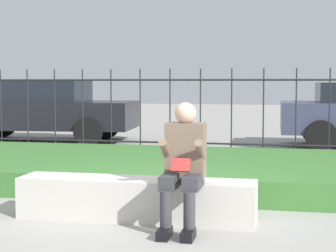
% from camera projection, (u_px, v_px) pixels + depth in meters
% --- Properties ---
extents(ground_plane, '(60.00, 60.00, 0.00)m').
position_uv_depth(ground_plane, '(137.00, 219.00, 5.82)').
color(ground_plane, '#9E9B93').
extents(stone_bench, '(2.47, 0.47, 0.43)m').
position_uv_depth(stone_bench, '(136.00, 201.00, 5.81)').
color(stone_bench, beige).
rests_on(stone_bench, ground_plane).
extents(person_seated_reader, '(0.42, 0.73, 1.22)m').
position_uv_depth(person_seated_reader, '(184.00, 161.00, 5.39)').
color(person_seated_reader, black).
rests_on(person_seated_reader, ground_plane).
extents(grass_berm, '(10.29, 3.28, 0.31)m').
position_uv_depth(grass_berm, '(179.00, 170.00, 8.09)').
color(grass_berm, '#3D7533').
rests_on(grass_berm, ground_plane).
extents(iron_fence, '(8.29, 0.03, 1.66)m').
position_uv_depth(iron_fence, '(200.00, 113.00, 9.96)').
color(iron_fence, '#232326').
rests_on(iron_fence, ground_plane).
extents(car_parked_left, '(4.56, 2.25, 1.45)m').
position_uv_depth(car_parked_left, '(40.00, 109.00, 13.45)').
color(car_parked_left, black).
rests_on(car_parked_left, ground_plane).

